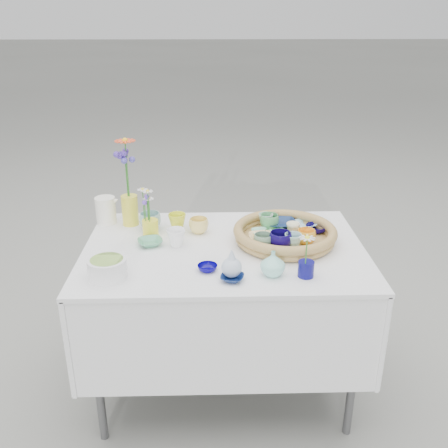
{
  "coord_description": "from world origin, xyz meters",
  "views": [
    {
      "loc": [
        -0.06,
        -2.03,
        1.73
      ],
      "look_at": [
        0.0,
        0.02,
        0.87
      ],
      "focal_mm": 40.0,
      "sensor_mm": 36.0,
      "label": 1
    }
  ],
  "objects_px": {
    "display_table": "(224,383)",
    "tall_vase_yellow": "(130,210)",
    "bud_vase_seafoam": "(273,263)",
    "wicker_tray": "(285,234)"
  },
  "relations": [
    {
      "from": "wicker_tray",
      "to": "display_table",
      "type": "bearing_deg",
      "value": -169.88
    },
    {
      "from": "display_table",
      "to": "bud_vase_seafoam",
      "type": "height_order",
      "value": "bud_vase_seafoam"
    },
    {
      "from": "wicker_tray",
      "to": "tall_vase_yellow",
      "type": "bearing_deg",
      "value": 162.67
    },
    {
      "from": "display_table",
      "to": "wicker_tray",
      "type": "height_order",
      "value": "wicker_tray"
    },
    {
      "from": "display_table",
      "to": "tall_vase_yellow",
      "type": "bearing_deg",
      "value": 148.53
    },
    {
      "from": "display_table",
      "to": "bud_vase_seafoam",
      "type": "distance_m",
      "value": 0.88
    },
    {
      "from": "wicker_tray",
      "to": "bud_vase_seafoam",
      "type": "relative_size",
      "value": 4.53
    },
    {
      "from": "wicker_tray",
      "to": "bud_vase_seafoam",
      "type": "xyz_separation_m",
      "value": [
        -0.09,
        -0.31,
        0.01
      ]
    },
    {
      "from": "wicker_tray",
      "to": "tall_vase_yellow",
      "type": "height_order",
      "value": "tall_vase_yellow"
    },
    {
      "from": "bud_vase_seafoam",
      "to": "tall_vase_yellow",
      "type": "height_order",
      "value": "tall_vase_yellow"
    }
  ]
}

